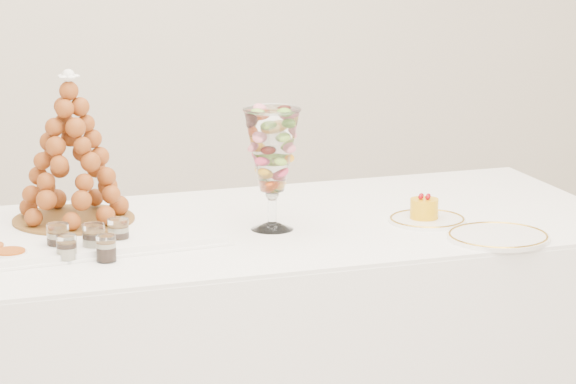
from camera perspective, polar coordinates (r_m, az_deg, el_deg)
name	(u,v)px	position (r m, az deg, el deg)	size (l,w,h in m)	color
buffet_table	(218,378)	(3.75, -2.96, -7.76)	(2.25, 0.99, 0.84)	white
lace_tray	(77,231)	(3.60, -8.83, -1.62)	(0.66, 0.50, 0.02)	white
macaron_vase	(272,152)	(3.57, -0.67, 1.69)	(0.15, 0.15, 0.32)	white
cake_plate	(427,220)	(3.71, 5.84, -1.18)	(0.21, 0.21, 0.01)	white
spare_plate	(498,237)	(3.56, 8.78, -1.87)	(0.27, 0.27, 0.01)	white
verrine_a	(58,238)	(3.43, -9.59, -1.93)	(0.06, 0.06, 0.08)	white
verrine_b	(94,239)	(3.40, -8.12, -1.97)	(0.06, 0.06, 0.08)	white
verrine_c	(118,233)	(3.47, -7.11, -1.70)	(0.05, 0.05, 0.07)	white
verrine_d	(67,248)	(3.35, -9.25, -2.35)	(0.05, 0.05, 0.07)	white
verrine_e	(106,248)	(3.34, -7.62, -2.35)	(0.05, 0.05, 0.07)	white
ramekin_front	(10,257)	(3.38, -11.56, -2.69)	(0.09, 0.09, 0.03)	white
croquembouche	(71,148)	(3.61, -9.07, 1.82)	(0.32, 0.32, 0.40)	brown
mousse_cake	(424,208)	(3.70, 5.72, -0.68)	(0.08, 0.08, 0.07)	#E9A60A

